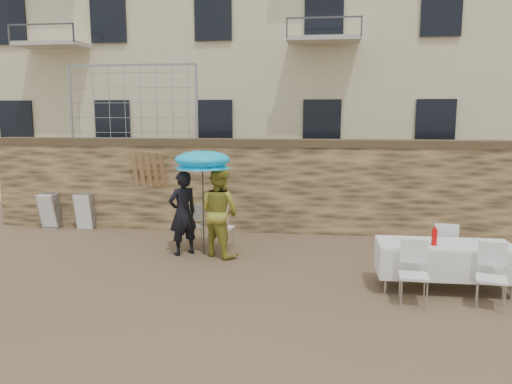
# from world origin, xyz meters

# --- Properties ---
(ground) EXTENTS (80.00, 80.00, 0.00)m
(ground) POSITION_xyz_m (0.00, 0.00, 0.00)
(ground) COLOR brown
(ground) RESTS_ON ground
(stone_wall) EXTENTS (13.00, 0.50, 2.20)m
(stone_wall) POSITION_xyz_m (0.00, 5.00, 1.10)
(stone_wall) COLOR olive
(stone_wall) RESTS_ON ground
(chain_link_fence) EXTENTS (3.20, 0.06, 1.80)m
(chain_link_fence) POSITION_xyz_m (-3.00, 5.00, 3.10)
(chain_link_fence) COLOR gray
(chain_link_fence) RESTS_ON stone_wall
(man_suit) EXTENTS (0.73, 0.73, 1.71)m
(man_suit) POSITION_xyz_m (-1.16, 2.72, 0.85)
(man_suit) COLOR black
(man_suit) RESTS_ON ground
(woman_dress) EXTENTS (1.10, 1.04, 1.80)m
(woman_dress) POSITION_xyz_m (-0.41, 2.72, 0.90)
(woman_dress) COLOR gold
(woman_dress) RESTS_ON ground
(umbrella) EXTENTS (1.16, 1.16, 1.98)m
(umbrella) POSITION_xyz_m (-0.76, 2.82, 1.87)
(umbrella) COLOR #3F3F44
(umbrella) RESTS_ON ground
(couple_chair_left) EXTENTS (0.67, 0.67, 0.96)m
(couple_chair_left) POSITION_xyz_m (-1.16, 3.27, 0.48)
(couple_chair_left) COLOR white
(couple_chair_left) RESTS_ON ground
(couple_chair_right) EXTENTS (0.56, 0.56, 0.96)m
(couple_chair_right) POSITION_xyz_m (-0.46, 3.27, 0.48)
(couple_chair_right) COLOR white
(couple_chair_right) RESTS_ON ground
(banquet_table) EXTENTS (2.10, 0.85, 0.78)m
(banquet_table) POSITION_xyz_m (3.59, 1.26, 0.73)
(banquet_table) COLOR white
(banquet_table) RESTS_ON ground
(soda_bottle) EXTENTS (0.09, 0.09, 0.26)m
(soda_bottle) POSITION_xyz_m (3.39, 1.11, 0.91)
(soda_bottle) COLOR red
(soda_bottle) RESTS_ON banquet_table
(table_chair_front_left) EXTENTS (0.52, 0.52, 0.96)m
(table_chair_front_left) POSITION_xyz_m (2.99, 0.51, 0.48)
(table_chair_front_left) COLOR white
(table_chair_front_left) RESTS_ON ground
(table_chair_front_right) EXTENTS (0.59, 0.59, 0.96)m
(table_chair_front_right) POSITION_xyz_m (4.09, 0.51, 0.48)
(table_chair_front_right) COLOR white
(table_chair_front_right) RESTS_ON ground
(table_chair_back) EXTENTS (0.55, 0.55, 0.96)m
(table_chair_back) POSITION_xyz_m (3.79, 2.06, 0.48)
(table_chair_back) COLOR white
(table_chair_back) RESTS_ON ground
(chair_stack_left) EXTENTS (0.46, 0.47, 0.92)m
(chair_stack_left) POSITION_xyz_m (-5.08, 4.72, 0.46)
(chair_stack_left) COLOR white
(chair_stack_left) RESTS_ON ground
(chair_stack_right) EXTENTS (0.46, 0.40, 0.92)m
(chair_stack_right) POSITION_xyz_m (-4.18, 4.72, 0.46)
(chair_stack_right) COLOR white
(chair_stack_right) RESTS_ON ground
(wood_planks) EXTENTS (0.70, 0.20, 2.00)m
(wood_planks) POSITION_xyz_m (-2.58, 4.79, 1.00)
(wood_planks) COLOR #A37749
(wood_planks) RESTS_ON ground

